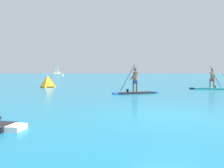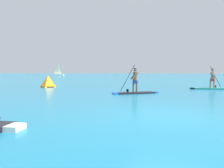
% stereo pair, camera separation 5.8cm
% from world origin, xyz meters
% --- Properties ---
extents(ground, '(440.00, 440.00, 0.00)m').
position_xyz_m(ground, '(0.00, 0.00, 0.00)').
color(ground, '#196B8C').
extents(paddleboarder_mid_center, '(2.98, 1.94, 1.99)m').
position_xyz_m(paddleboarder_mid_center, '(-1.71, 6.85, 0.37)').
color(paddleboarder_mid_center, black).
rests_on(paddleboarder_mid_center, ground).
extents(paddleboarder_far_right, '(3.43, 0.77, 1.92)m').
position_xyz_m(paddleboarder_far_right, '(4.21, 11.31, 0.34)').
color(paddleboarder_far_right, teal).
rests_on(paddleboarder_far_right, ground).
extents(race_marker_buoy, '(1.34, 1.34, 1.12)m').
position_xyz_m(race_marker_buoy, '(-10.33, 11.11, 0.49)').
color(race_marker_buoy, orange).
rests_on(race_marker_buoy, ground).
extents(sailboat_left_horizon, '(4.39, 1.34, 5.67)m').
position_xyz_m(sailboat_left_horizon, '(-34.80, 63.27, 0.73)').
color(sailboat_left_horizon, white).
rests_on(sailboat_left_horizon, ground).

